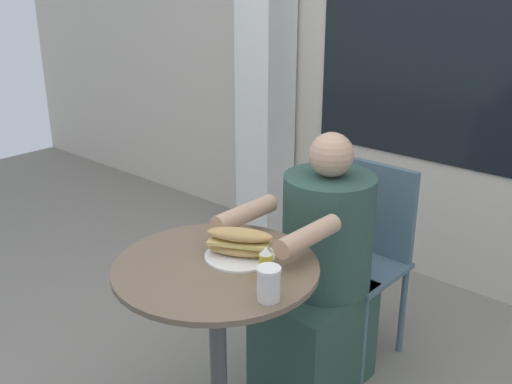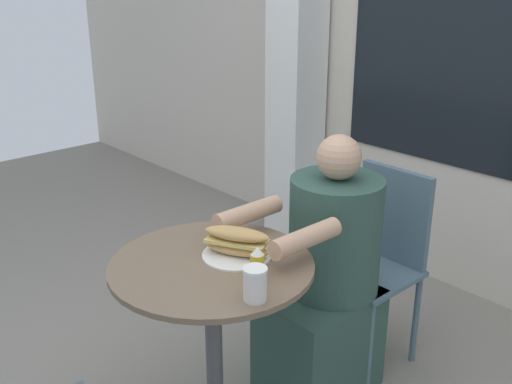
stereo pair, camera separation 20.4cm
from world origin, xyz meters
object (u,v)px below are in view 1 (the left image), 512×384
at_px(seated_diner, 320,284).
at_px(drink_cup, 269,284).
at_px(diner_chair, 367,244).
at_px(cafe_table, 217,317).
at_px(condiment_bottle, 266,264).
at_px(sandwich_on_plate, 240,245).

distance_m(seated_diner, drink_cup, 0.71).
height_order(diner_chair, drink_cup, diner_chair).
xyz_separation_m(cafe_table, diner_chair, (0.05, 0.89, -0.02)).
bearing_deg(drink_cup, cafe_table, 169.09).
distance_m(drink_cup, condiment_bottle, 0.12).
height_order(cafe_table, drink_cup, drink_cup).
bearing_deg(cafe_table, condiment_bottle, 10.41).
xyz_separation_m(sandwich_on_plate, condiment_bottle, (0.17, -0.06, 0.01)).
relative_size(sandwich_on_plate, drink_cup, 2.28).
distance_m(diner_chair, sandwich_on_plate, 0.84).
bearing_deg(drink_cup, seated_diner, 110.71).
bearing_deg(seated_diner, sandwich_on_plate, 86.65).
bearing_deg(diner_chair, drink_cup, 103.73).
bearing_deg(seated_diner, condiment_bottle, 105.85).
xyz_separation_m(diner_chair, drink_cup, (0.22, -0.94, 0.28)).
height_order(seated_diner, sandwich_on_plate, seated_diner).
bearing_deg(sandwich_on_plate, drink_cup, -30.32).
height_order(seated_diner, condiment_bottle, seated_diner).
distance_m(cafe_table, sandwich_on_plate, 0.27).
height_order(sandwich_on_plate, drink_cup, drink_cup).
height_order(diner_chair, seated_diner, seated_diner).
relative_size(cafe_table, condiment_bottle, 6.64).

